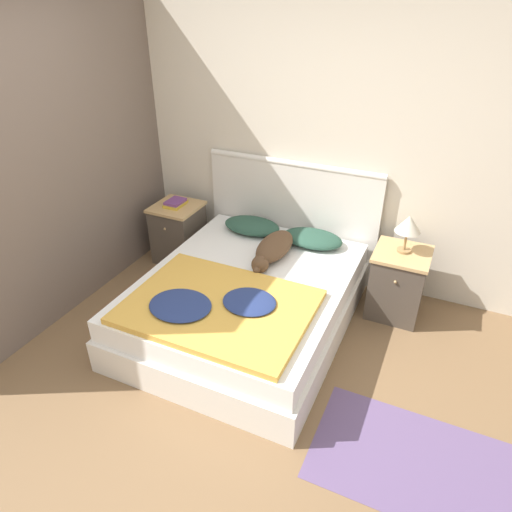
{
  "coord_description": "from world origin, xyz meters",
  "views": [
    {
      "loc": [
        1.29,
        -1.64,
        2.45
      ],
      "look_at": [
        -0.05,
        1.26,
        0.55
      ],
      "focal_mm": 32.0,
      "sensor_mm": 36.0,
      "label": 1
    }
  ],
  "objects_px": {
    "bed": "(246,302)",
    "table_lamp": "(409,225)",
    "book_stack": "(175,203)",
    "nightstand_right": "(397,283)",
    "nightstand_left": "(179,232)",
    "dog": "(273,248)",
    "pillow_right": "(313,238)",
    "pillow_left": "(252,226)"
  },
  "relations": [
    {
      "from": "bed",
      "to": "table_lamp",
      "type": "height_order",
      "value": "table_lamp"
    },
    {
      "from": "book_stack",
      "to": "table_lamp",
      "type": "relative_size",
      "value": 0.72
    },
    {
      "from": "nightstand_right",
      "to": "nightstand_left",
      "type": "bearing_deg",
      "value": 180.0
    },
    {
      "from": "nightstand_left",
      "to": "dog",
      "type": "relative_size",
      "value": 0.79
    },
    {
      "from": "nightstand_right",
      "to": "pillow_right",
      "type": "distance_m",
      "value": 0.82
    },
    {
      "from": "bed",
      "to": "dog",
      "type": "relative_size",
      "value": 2.58
    },
    {
      "from": "nightstand_right",
      "to": "book_stack",
      "type": "relative_size",
      "value": 2.58
    },
    {
      "from": "nightstand_right",
      "to": "pillow_right",
      "type": "height_order",
      "value": "nightstand_right"
    },
    {
      "from": "bed",
      "to": "pillow_left",
      "type": "height_order",
      "value": "pillow_left"
    },
    {
      "from": "nightstand_left",
      "to": "dog",
      "type": "distance_m",
      "value": 1.2
    },
    {
      "from": "bed",
      "to": "book_stack",
      "type": "distance_m",
      "value": 1.35
    },
    {
      "from": "nightstand_right",
      "to": "dog",
      "type": "distance_m",
      "value": 1.08
    },
    {
      "from": "book_stack",
      "to": "pillow_left",
      "type": "bearing_deg",
      "value": 4.78
    },
    {
      "from": "nightstand_left",
      "to": "pillow_right",
      "type": "relative_size",
      "value": 1.1
    },
    {
      "from": "pillow_right",
      "to": "dog",
      "type": "height_order",
      "value": "dog"
    },
    {
      "from": "nightstand_right",
      "to": "pillow_left",
      "type": "distance_m",
      "value": 1.4
    },
    {
      "from": "pillow_right",
      "to": "book_stack",
      "type": "distance_m",
      "value": 1.4
    },
    {
      "from": "table_lamp",
      "to": "dog",
      "type": "bearing_deg",
      "value": -164.17
    },
    {
      "from": "bed",
      "to": "dog",
      "type": "bearing_deg",
      "value": 81.08
    },
    {
      "from": "bed",
      "to": "table_lamp",
      "type": "relative_size",
      "value": 6.12
    },
    {
      "from": "bed",
      "to": "pillow_left",
      "type": "xyz_separation_m",
      "value": [
        -0.3,
        0.75,
        0.29
      ]
    },
    {
      "from": "dog",
      "to": "book_stack",
      "type": "bearing_deg",
      "value": 166.54
    },
    {
      "from": "dog",
      "to": "pillow_right",
      "type": "bearing_deg",
      "value": 55.65
    },
    {
      "from": "nightstand_left",
      "to": "table_lamp",
      "type": "distance_m",
      "value": 2.23
    },
    {
      "from": "nightstand_left",
      "to": "pillow_left",
      "type": "bearing_deg",
      "value": 5.21
    },
    {
      "from": "bed",
      "to": "book_stack",
      "type": "bearing_deg",
      "value": 147.91
    },
    {
      "from": "nightstand_left",
      "to": "dog",
      "type": "bearing_deg",
      "value": -13.3
    },
    {
      "from": "bed",
      "to": "pillow_right",
      "type": "relative_size",
      "value": 3.61
    },
    {
      "from": "pillow_left",
      "to": "pillow_right",
      "type": "distance_m",
      "value": 0.6
    },
    {
      "from": "pillow_right",
      "to": "pillow_left",
      "type": "bearing_deg",
      "value": 180.0
    },
    {
      "from": "pillow_left",
      "to": "table_lamp",
      "type": "height_order",
      "value": "table_lamp"
    },
    {
      "from": "bed",
      "to": "pillow_right",
      "type": "xyz_separation_m",
      "value": [
        0.3,
        0.75,
        0.29
      ]
    },
    {
      "from": "bed",
      "to": "pillow_left",
      "type": "relative_size",
      "value": 3.61
    },
    {
      "from": "pillow_left",
      "to": "book_stack",
      "type": "distance_m",
      "value": 0.8
    },
    {
      "from": "dog",
      "to": "book_stack",
      "type": "relative_size",
      "value": 3.28
    },
    {
      "from": "pillow_right",
      "to": "book_stack",
      "type": "bearing_deg",
      "value": -177.27
    },
    {
      "from": "nightstand_left",
      "to": "nightstand_right",
      "type": "height_order",
      "value": "same"
    },
    {
      "from": "pillow_right",
      "to": "dog",
      "type": "bearing_deg",
      "value": -124.35
    },
    {
      "from": "nightstand_right",
      "to": "table_lamp",
      "type": "distance_m",
      "value": 0.53
    },
    {
      "from": "dog",
      "to": "table_lamp",
      "type": "xyz_separation_m",
      "value": [
        1.02,
        0.29,
        0.3
      ]
    },
    {
      "from": "pillow_left",
      "to": "bed",
      "type": "bearing_deg",
      "value": -68.33
    },
    {
      "from": "pillow_left",
      "to": "pillow_right",
      "type": "bearing_deg",
      "value": 0.0
    }
  ]
}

